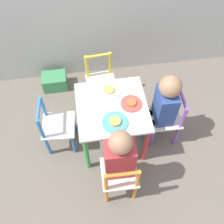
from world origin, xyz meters
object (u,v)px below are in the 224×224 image
at_px(child_front, 119,157).
at_px(plate_right, 131,103).
at_px(kids_table, 112,113).
at_px(chair_purple, 167,118).
at_px(chair_yellow, 101,82).
at_px(plate_front, 115,122).
at_px(storage_bin, 55,81).
at_px(chair_orange, 120,177).
at_px(child_right, 163,105).
at_px(plate_back, 109,91).
at_px(chair_blue, 56,126).

xyz_separation_m(child_front, plate_right, (0.16, 0.40, 0.05)).
bearing_deg(kids_table, chair_purple, -1.93).
xyz_separation_m(chair_yellow, plate_front, (0.03, -0.60, 0.25)).
relative_size(plate_front, storage_bin, 0.79).
bearing_deg(child_front, plate_right, -109.97).
relative_size(chair_orange, chair_purple, 1.00).
height_order(kids_table, chair_purple, chair_purple).
bearing_deg(kids_table, plate_right, 0.00).
height_order(kids_table, chair_yellow, chair_yellow).
relative_size(chair_purple, child_right, 0.69).
xyz_separation_m(child_front, storage_bin, (-0.47, 1.09, -0.38)).
xyz_separation_m(chair_yellow, plate_back, (0.03, -0.31, 0.25)).
relative_size(child_front, storage_bin, 3.26).
height_order(chair_orange, chair_purple, same).
distance_m(child_front, plate_right, 0.43).
bearing_deg(chair_purple, plate_right, -90.91).
xyz_separation_m(child_right, plate_right, (-0.25, 0.01, 0.05)).
xyz_separation_m(plate_back, storage_bin, (-0.48, 0.55, -0.42)).
distance_m(chair_yellow, storage_bin, 0.54).
xyz_separation_m(chair_purple, child_front, (-0.47, -0.38, 0.20)).
bearing_deg(chair_orange, plate_back, -89.60).
distance_m(chair_yellow, child_front, 0.88).
distance_m(chair_purple, plate_right, 0.40).
bearing_deg(plate_right, chair_orange, -109.19).
height_order(kids_table, storage_bin, kids_table).
relative_size(chair_yellow, plate_front, 2.78).
bearing_deg(plate_right, storage_bin, 132.12).
distance_m(kids_table, plate_back, 0.17).
height_order(kids_table, child_right, child_right).
relative_size(chair_yellow, storage_bin, 2.19).
height_order(chair_orange, chair_blue, same).
relative_size(chair_orange, chair_blue, 1.00).
xyz_separation_m(chair_yellow, storage_bin, (-0.45, 0.24, -0.18)).
distance_m(plate_front, plate_right, 0.21).
distance_m(kids_table, chair_blue, 0.48).
distance_m(chair_purple, child_right, 0.20).
bearing_deg(child_right, plate_right, -91.12).
xyz_separation_m(chair_blue, child_right, (0.85, -0.05, 0.19)).
distance_m(child_right, storage_bin, 1.19).
bearing_deg(child_right, chair_yellow, -135.50).
xyz_separation_m(child_right, storage_bin, (-0.88, 0.71, -0.37)).
relative_size(plate_front, plate_back, 1.05).
relative_size(chair_orange, plate_back, 2.91).
xyz_separation_m(kids_table, chair_yellow, (-0.03, 0.46, -0.15)).
height_order(chair_yellow, plate_back, plate_back).
relative_size(child_right, storage_bin, 3.16).
bearing_deg(kids_table, chair_yellow, 94.30).
height_order(child_front, storage_bin, child_front).
relative_size(child_front, plate_back, 4.32).
distance_m(child_front, plate_front, 0.26).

